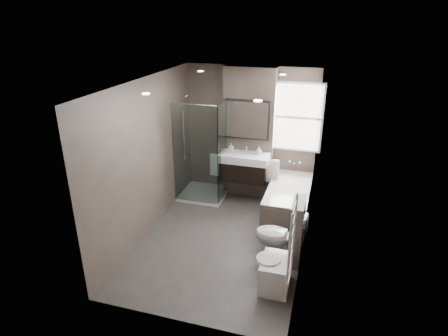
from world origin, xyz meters
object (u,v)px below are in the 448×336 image
at_px(vanity, 244,167).
at_px(bathtub, 288,200).
at_px(bidet, 275,273).
at_px(toilet, 280,236).

height_order(vanity, bathtub, vanity).
bearing_deg(vanity, bidet, -66.90).
height_order(vanity, toilet, vanity).
distance_m(bathtub, toilet, 1.38).
xyz_separation_m(vanity, bidet, (1.01, -2.38, -0.51)).
xyz_separation_m(vanity, bathtub, (0.92, -0.33, -0.43)).
relative_size(toilet, bidet, 1.37).
distance_m(vanity, bidet, 2.63).
bearing_deg(bathtub, vanity, 160.63).
distance_m(vanity, toilet, 1.99).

